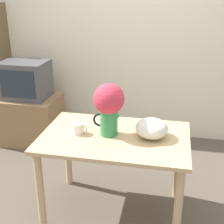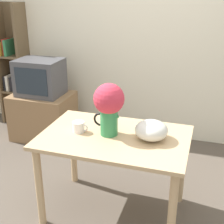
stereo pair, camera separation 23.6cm
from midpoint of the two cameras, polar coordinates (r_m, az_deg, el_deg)
ground_plane at (r=2.78m, az=1.19°, el=-18.35°), size 12.00×12.00×0.00m
wall_back at (r=3.80m, az=8.88°, el=14.19°), size 8.00×0.05×2.60m
table at (r=2.48m, az=3.20°, el=-6.80°), size 1.15×0.76×0.72m
flower_vase at (r=2.35m, az=2.31°, el=1.35°), size 0.25×0.24×0.41m
coffee_mug at (r=2.47m, az=-3.36°, el=-2.81°), size 0.13×0.09×0.09m
white_bowl at (r=2.37m, az=10.06°, el=-3.36°), size 0.25×0.25×0.15m
tv_stand at (r=3.98m, az=-10.77°, el=-0.75°), size 0.72×0.53×0.57m
tv_set at (r=3.81m, az=-11.32°, el=6.22°), size 0.53×0.41×0.43m
bookshelf at (r=4.43m, az=-16.12°, el=8.10°), size 0.38×0.28×1.61m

